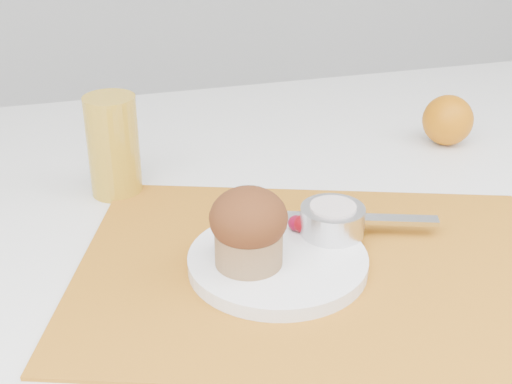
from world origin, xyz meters
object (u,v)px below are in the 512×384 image
object	(u,v)px
juice_glass	(113,146)
muffin	(249,227)
plate	(278,262)
orange	(448,120)

from	to	relation	value
juice_glass	muffin	xyz separation A→B (m)	(0.11, -0.22, -0.00)
plate	orange	world-z (taller)	orange
plate	juice_glass	bearing A→B (deg)	121.82
plate	muffin	size ratio (longest dim) A/B	2.24
juice_glass	plate	bearing A→B (deg)	-58.18
orange	juice_glass	world-z (taller)	juice_glass
plate	muffin	world-z (taller)	muffin
orange	muffin	size ratio (longest dim) A/B	0.87
orange	muffin	distance (m)	0.44
plate	muffin	bearing A→B (deg)	-171.89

